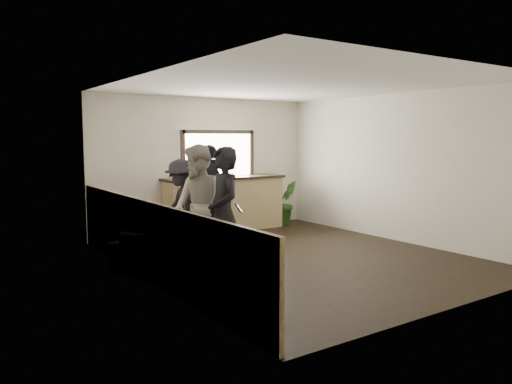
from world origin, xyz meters
TOP-DOWN VIEW (x-y plane):
  - ground at (0.00, 0.00)m, footprint 5.00×6.00m
  - room_shell at (-0.74, 0.00)m, footprint 5.01×6.01m
  - bar_counter at (0.30, 2.70)m, footprint 2.70×0.68m
  - sofa at (-2.04, -0.11)m, footprint 1.56×2.34m
  - coffee_table at (-1.12, 0.07)m, footprint 0.73×1.05m
  - cup_a at (-1.22, 0.33)m, footprint 0.16×0.16m
  - cup_b at (-1.07, -0.10)m, footprint 0.15×0.15m
  - potted_plant at (1.84, 2.59)m, footprint 0.59×0.50m
  - person_a at (-1.59, -0.47)m, footprint 0.54×0.73m
  - person_b at (-1.59, 0.27)m, footprint 0.72×0.91m
  - person_c at (-1.42, 1.17)m, footprint 0.66×1.08m
  - person_d at (-0.73, 1.44)m, footprint 1.17×0.78m

SIDE VIEW (x-z plane):
  - ground at x=0.00m, z-range -0.01..0.01m
  - coffee_table at x=-1.12m, z-range 0.00..0.42m
  - sofa at x=-2.04m, z-range 0.00..0.64m
  - cup_a at x=-1.22m, z-range 0.42..0.52m
  - cup_b at x=-1.07m, z-range 0.42..0.52m
  - potted_plant at x=1.84m, z-range 0.00..1.00m
  - bar_counter at x=0.30m, z-range -0.42..1.71m
  - person_c at x=-1.42m, z-range 0.00..1.61m
  - person_a at x=-1.59m, z-range 0.00..1.84m
  - person_d at x=-0.73m, z-range 0.00..1.84m
  - person_b at x=-1.59m, z-range 0.00..1.87m
  - room_shell at x=-0.74m, z-range 0.07..2.87m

